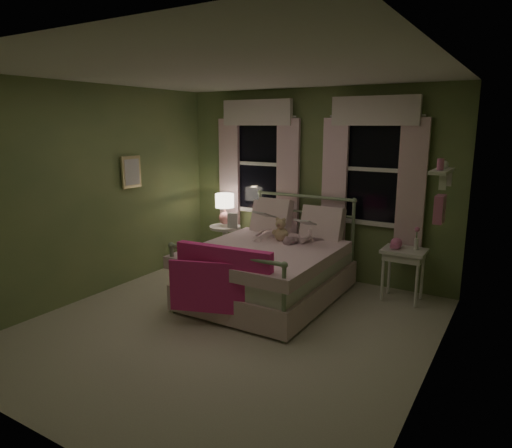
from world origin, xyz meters
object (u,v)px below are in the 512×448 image
Objects in this scene: bed at (270,268)px; teddy_bear at (281,231)px; child_right at (307,221)px; child_left at (268,213)px; table_lamp at (225,206)px; nightstand_left at (225,241)px; nightstand_right at (404,257)px.

bed reaches higher than teddy_bear.
bed is at bearing 83.28° from child_right.
child_right is at bearing 174.50° from child_left.
bed is 4.51× the size of table_lamp.
bed is 2.53× the size of child_left.
teddy_bear is (0.28, -0.16, -0.18)m from child_left.
child_right is 1.57× the size of table_lamp.
teddy_bear is at bearing -19.43° from table_lamp.
nightstand_left is 2.59m from nightstand_right.
bed is at bearing 116.89° from child_left.
child_right reaches higher than nightstand_right.
child_right is 1.10× the size of nightstand_right.
teddy_bear is at bearing -162.01° from nightstand_right.
bed is 1.33m from nightstand_left.
table_lamp is at bearing 16.90° from child_right.
teddy_bear is (0.01, 0.27, 0.42)m from bed.
nightstand_right is at bearing 27.22° from bed.
nightstand_right is (1.71, 0.31, -0.42)m from child_left.
nightstand_left is at bearing -178.68° from nightstand_right.
child_right is 0.35m from teddy_bear.
table_lamp is 2.61m from nightstand_right.
teddy_bear is at bearing 88.85° from bed.
nightstand_left is at bearing 160.57° from teddy_bear.
child_left is 0.56m from child_right.
child_left reaches higher than child_right.
table_lamp is (-1.15, 0.41, 0.16)m from teddy_bear.
bed is at bearing -30.72° from table_lamp.
child_right reaches higher than bed.
child_left is 0.90m from table_lamp.
nightstand_right is (2.58, 0.06, -0.40)m from table_lamp.
nightstand_right is at bearing 17.99° from teddy_bear.
teddy_bear is 1.23m from table_lamp.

